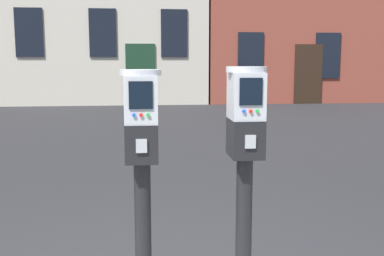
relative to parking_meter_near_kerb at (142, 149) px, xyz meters
The scene contains 2 objects.
parking_meter_near_kerb is the anchor object (origin of this frame).
parking_meter_twin_adjacent 0.56m from the parking_meter_near_kerb, ahead, with size 0.22×0.25×1.37m.
Camera 1 is at (-0.02, -2.66, 1.55)m, focal length 43.79 mm.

